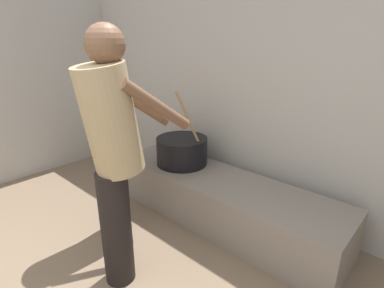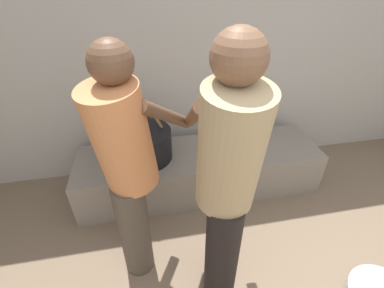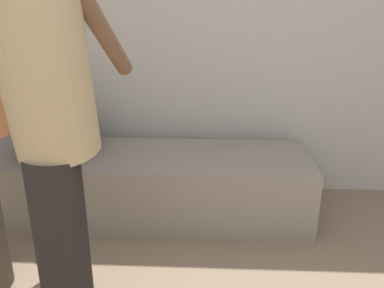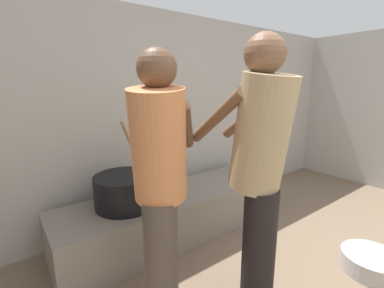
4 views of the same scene
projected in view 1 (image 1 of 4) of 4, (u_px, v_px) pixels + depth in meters
block_enclosure_rear at (285, 104)px, 2.60m from camera, size 5.55×0.20×2.09m
hearth_ledge at (220, 200)px, 2.69m from camera, size 2.19×0.60×0.42m
cooking_pot_main at (182, 151)px, 2.91m from camera, size 0.49×0.49×0.71m
cook_in_orange_shirt at (110, 130)px, 2.34m from camera, size 0.67×0.71×1.58m
cook_in_tan_shirt at (114, 148)px, 1.81m from camera, size 0.38×0.71×1.66m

